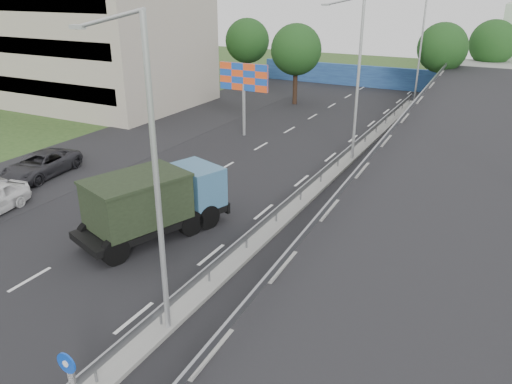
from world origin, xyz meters
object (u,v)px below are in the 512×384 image
Objects in this scene: lamp_post_far at (419,42)px; parked_car_c at (41,165)px; sign_bollard at (71,377)px; dump_truck at (155,201)px; billboard at (244,81)px; lamp_post_mid at (356,72)px; lamp_post_near at (150,168)px.

lamp_post_far is 1.93× the size of parked_car_c.
sign_bollard is 44.08m from lamp_post_far.
dump_truck is (-4.58, -34.52, -4.09)m from lamp_post_far.
parked_car_c is at bearing -176.02° from dump_truck.
sign_bollard is 19.84m from parked_car_c.
lamp_post_far reaches higher than parked_car_c.
lamp_post_mid is at bearing -12.38° from billboard.
lamp_post_mid is at bearing 90.00° from lamp_post_near.
lamp_post_far reaches higher than billboard.
lamp_post_near is at bearing -67.51° from billboard.
dump_truck is (4.53, -16.52, -2.47)m from billboard.
lamp_post_near and lamp_post_far have the same top height.
lamp_post_far is at bearing 90.00° from lamp_post_mid.
lamp_post_far is 35.06m from dump_truck.
lamp_post_near is at bearing -31.35° from dump_truck.
sign_bollard is at bearing -90.26° from lamp_post_mid.
lamp_post_mid is 1.35× the size of dump_truck.
lamp_post_mid reaches higher than dump_truck.
billboard is 15.48m from parked_car_c.
dump_truck is (-4.47, 9.31, 0.68)m from sign_bollard.
sign_bollard is 0.32× the size of parked_car_c.
lamp_post_near reaches higher than parked_car_c.
lamp_post_far is (0.00, 20.00, 0.00)m from lamp_post_mid.
lamp_post_mid is at bearing -90.00° from lamp_post_far.
lamp_post_far is 1.83× the size of billboard.
lamp_post_near is 23.87m from billboard.
lamp_post_mid is at bearing 29.50° from parked_car_c.
dump_truck is at bearing -97.55° from lamp_post_far.
dump_truck is at bearing -74.65° from billboard.
billboard is 0.74× the size of dump_truck.
billboard is 17.30m from dump_truck.
lamp_post_mid is 1.93× the size of parked_car_c.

